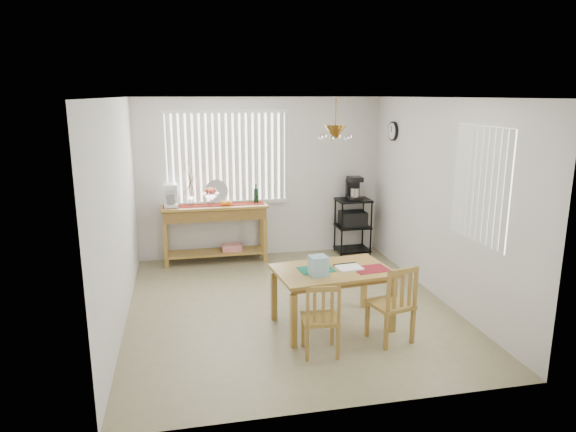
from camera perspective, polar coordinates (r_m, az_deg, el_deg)
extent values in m
cube|color=#978D66|center=(6.66, 0.12, -9.99)|extent=(4.00, 4.50, 0.01)
cube|color=silver|center=(8.49, -3.08, 4.29)|extent=(4.00, 0.10, 2.60)
cube|color=silver|center=(4.12, 6.76, -5.66)|extent=(4.00, 0.10, 2.60)
cube|color=silver|center=(6.18, -18.80, 0.16)|extent=(0.10, 4.50, 2.60)
cube|color=silver|center=(6.97, 16.87, 1.73)|extent=(0.10, 4.50, 2.60)
cube|color=white|center=(6.12, 0.14, 13.50)|extent=(4.00, 4.50, 0.10)
cube|color=white|center=(8.32, -6.82, 6.46)|extent=(1.90, 0.01, 1.40)
cube|color=white|center=(8.28, -13.04, 6.18)|extent=(0.07, 0.03, 1.40)
cube|color=white|center=(8.28, -12.31, 6.22)|extent=(0.07, 0.03, 1.40)
cube|color=white|center=(8.28, -11.58, 6.26)|extent=(0.07, 0.03, 1.40)
cube|color=white|center=(8.28, -10.84, 6.29)|extent=(0.07, 0.03, 1.40)
cube|color=white|center=(8.28, -10.11, 6.32)|extent=(0.07, 0.03, 1.40)
cube|color=white|center=(8.29, -9.37, 6.35)|extent=(0.07, 0.03, 1.40)
cube|color=white|center=(8.29, -8.64, 6.38)|extent=(0.07, 0.03, 1.40)
cube|color=white|center=(8.30, -7.91, 6.41)|extent=(0.07, 0.03, 1.40)
cube|color=white|center=(8.30, -7.18, 6.44)|extent=(0.07, 0.03, 1.40)
cube|color=white|center=(8.31, -6.45, 6.47)|extent=(0.07, 0.03, 1.40)
cube|color=white|center=(8.32, -5.72, 6.50)|extent=(0.07, 0.03, 1.40)
cube|color=white|center=(8.34, -5.00, 6.52)|extent=(0.07, 0.03, 1.40)
cube|color=white|center=(8.35, -4.27, 6.55)|extent=(0.07, 0.03, 1.40)
cube|color=white|center=(8.36, -3.55, 6.57)|extent=(0.07, 0.03, 1.40)
cube|color=white|center=(8.38, -2.83, 6.59)|extent=(0.07, 0.03, 1.40)
cube|color=white|center=(8.40, -2.12, 6.61)|extent=(0.07, 0.03, 1.40)
cube|color=white|center=(8.41, -1.40, 6.63)|extent=(0.07, 0.03, 1.40)
cube|color=white|center=(8.43, -0.69, 6.65)|extent=(0.07, 0.03, 1.40)
cube|color=white|center=(8.41, -6.67, 1.50)|extent=(1.98, 0.06, 0.06)
cube|color=white|center=(8.24, -6.95, 11.49)|extent=(1.98, 0.06, 0.06)
cube|color=white|center=(6.12, 20.62, 3.23)|extent=(0.01, 1.10, 1.30)
cube|color=white|center=(5.71, 23.15, 2.33)|extent=(0.03, 0.07, 1.30)
cube|color=white|center=(5.80, 22.54, 2.54)|extent=(0.03, 0.07, 1.30)
cube|color=white|center=(5.89, 21.95, 2.75)|extent=(0.03, 0.07, 1.30)
cube|color=white|center=(5.98, 21.37, 2.95)|extent=(0.03, 0.07, 1.30)
cube|color=white|center=(6.07, 20.81, 3.14)|extent=(0.03, 0.07, 1.30)
cube|color=white|center=(6.16, 20.27, 3.32)|extent=(0.03, 0.07, 1.30)
cube|color=white|center=(6.25, 19.74, 3.50)|extent=(0.03, 0.07, 1.30)
cube|color=white|center=(6.34, 19.23, 3.68)|extent=(0.03, 0.07, 1.30)
cube|color=white|center=(6.44, 18.73, 3.84)|extent=(0.03, 0.07, 1.30)
cube|color=white|center=(6.53, 18.25, 4.01)|extent=(0.03, 0.07, 1.30)
cylinder|color=black|center=(8.22, 11.61, 9.22)|extent=(0.04, 0.30, 0.30)
cylinder|color=white|center=(8.21, 11.46, 9.22)|extent=(0.01, 0.25, 0.25)
cylinder|color=brown|center=(5.57, 5.33, 11.19)|extent=(0.01, 0.01, 0.34)
cone|color=brown|center=(5.58, 5.29, 9.35)|extent=(0.24, 0.24, 0.14)
sphere|color=white|center=(5.64, 6.85, 8.74)|extent=(0.05, 0.05, 0.05)
sphere|color=white|center=(5.74, 5.64, 8.85)|extent=(0.05, 0.05, 0.05)
sphere|color=white|center=(5.70, 4.09, 8.85)|extent=(0.05, 0.05, 0.05)
sphere|color=white|center=(5.54, 3.68, 8.73)|extent=(0.05, 0.05, 0.05)
sphere|color=white|center=(5.43, 4.89, 8.61)|extent=(0.05, 0.05, 0.05)
sphere|color=white|center=(5.48, 6.51, 8.62)|extent=(0.05, 0.05, 0.05)
cube|color=#A67F38|center=(8.18, -8.18, 1.06)|extent=(1.66, 0.47, 0.04)
cube|color=olive|center=(8.20, -8.15, 0.28)|extent=(1.60, 0.42, 0.17)
cube|color=#A67F38|center=(8.13, -13.44, -3.28)|extent=(0.06, 0.06, 0.71)
cube|color=#A67F38|center=(8.22, -2.55, -2.74)|extent=(0.06, 0.06, 0.71)
cube|color=#A67F38|center=(8.48, -13.39, -2.59)|extent=(0.06, 0.06, 0.71)
cube|color=#A67F38|center=(8.57, -2.94, -2.08)|extent=(0.06, 0.06, 0.71)
cube|color=#A67F38|center=(8.37, -8.01, -4.01)|extent=(1.53, 0.40, 0.03)
cube|color=red|center=(8.37, -6.25, -3.47)|extent=(0.31, 0.23, 0.10)
cube|color=maroon|center=(8.17, -8.19, 1.22)|extent=(1.57, 0.26, 0.01)
cube|color=white|center=(8.16, -12.84, 1.16)|extent=(0.21, 0.25, 0.05)
cube|color=white|center=(8.21, -12.88, 2.16)|extent=(0.21, 0.08, 0.31)
cube|color=white|center=(8.08, -12.95, 3.21)|extent=(0.21, 0.23, 0.07)
cylinder|color=white|center=(8.11, -12.88, 1.76)|extent=(0.13, 0.13, 0.13)
cylinder|color=white|center=(8.14, -8.55, 1.51)|extent=(0.05, 0.05, 0.10)
cone|color=white|center=(8.12, -8.57, 2.19)|extent=(0.27, 0.27, 0.09)
sphere|color=red|center=(8.11, -8.23, 2.82)|extent=(0.08, 0.08, 0.08)
sphere|color=red|center=(8.16, -8.62, 2.86)|extent=(0.08, 0.08, 0.08)
sphere|color=red|center=(8.10, -8.96, 2.78)|extent=(0.08, 0.08, 0.08)
sphere|color=red|center=(8.05, -8.57, 2.73)|extent=(0.08, 0.08, 0.08)
sphere|color=orange|center=(8.10, -7.13, 1.41)|extent=(0.08, 0.08, 0.08)
sphere|color=orange|center=(8.10, -6.55, 1.44)|extent=(0.08, 0.08, 0.08)
cylinder|color=silver|center=(8.33, -7.96, 2.74)|extent=(0.37, 0.09, 0.37)
cylinder|color=white|center=(8.20, -10.75, 1.65)|extent=(0.08, 0.08, 0.15)
cylinder|color=#4C3823|center=(8.14, -10.85, 3.76)|extent=(0.09, 0.04, 0.46)
cylinder|color=#4C3823|center=(8.14, -10.86, 3.94)|extent=(0.14, 0.06, 0.50)
cylinder|color=#4C3823|center=(8.15, -10.84, 3.58)|extent=(0.18, 0.08, 0.37)
cylinder|color=#4C3823|center=(8.13, -10.86, 4.12)|extent=(0.06, 0.03, 0.57)
cylinder|color=#4C3823|center=(8.15, -10.84, 3.51)|extent=(0.23, 0.10, 0.32)
cylinder|color=black|center=(8.27, -3.57, 2.29)|extent=(0.08, 0.08, 0.24)
cylinder|color=black|center=(8.24, -3.59, 3.39)|extent=(0.03, 0.03, 0.08)
cylinder|color=black|center=(8.46, 6.01, -1.57)|extent=(0.03, 0.03, 0.93)
cylinder|color=black|center=(8.62, 9.21, -1.38)|extent=(0.03, 0.03, 0.93)
cylinder|color=black|center=(8.82, 5.23, -0.92)|extent=(0.03, 0.03, 0.93)
cylinder|color=black|center=(8.98, 8.32, -0.75)|extent=(0.03, 0.03, 0.93)
cube|color=black|center=(8.62, 7.29, 1.76)|extent=(0.55, 0.44, 0.03)
cube|color=black|center=(8.72, 7.20, -1.15)|extent=(0.55, 0.44, 0.03)
cube|color=black|center=(8.83, 7.12, -3.67)|extent=(0.55, 0.44, 0.03)
cube|color=black|center=(8.69, 7.23, -0.29)|extent=(0.42, 0.33, 0.24)
cube|color=black|center=(8.59, 7.34, 2.01)|extent=(0.22, 0.26, 0.05)
cube|color=black|center=(8.64, 7.18, 3.02)|extent=(0.22, 0.09, 0.33)
cube|color=black|center=(8.53, 7.41, 4.11)|extent=(0.22, 0.24, 0.08)
cylinder|color=silver|center=(8.56, 7.39, 2.65)|extent=(0.14, 0.14, 0.14)
cube|color=#A67F38|center=(5.91, 4.96, -6.08)|extent=(1.38, 0.97, 0.04)
cube|color=olive|center=(5.92, 4.95, -6.50)|extent=(1.28, 0.87, 0.06)
cube|color=#A67F38|center=(5.54, 0.63, -11.58)|extent=(0.07, 0.07, 0.60)
cube|color=#A67F38|center=(5.99, 11.56, -9.86)|extent=(0.07, 0.07, 0.60)
cube|color=#A67F38|center=(6.17, -1.57, -8.90)|extent=(0.07, 0.07, 0.60)
cube|color=#A67F38|center=(6.58, 8.44, -7.58)|extent=(0.07, 0.07, 0.60)
cube|color=#12674E|center=(5.87, 3.12, -5.94)|extent=(0.42, 0.32, 0.01)
cube|color=maroon|center=(5.95, 9.20, -5.84)|extent=(0.42, 0.32, 0.01)
cube|color=white|center=(5.93, 6.80, -5.74)|extent=(0.30, 0.25, 0.02)
cube|color=black|center=(6.03, 6.31, -5.37)|extent=(0.28, 0.06, 0.03)
cube|color=#8DC0CD|center=(5.66, 3.38, -5.55)|extent=(0.20, 0.20, 0.22)
cube|color=#A67F38|center=(5.41, 3.60, -11.37)|extent=(0.40, 0.40, 0.04)
cube|color=#A67F38|center=(5.66, 4.91, -12.42)|extent=(0.04, 0.04, 0.36)
cube|color=#A67F38|center=(5.61, 1.67, -12.61)|extent=(0.04, 0.04, 0.36)
cube|color=#A67F38|center=(5.38, 5.56, -13.87)|extent=(0.04, 0.04, 0.36)
cube|color=#A67F38|center=(5.33, 2.13, -14.08)|extent=(0.04, 0.04, 0.36)
cube|color=#A67F38|center=(5.20, 5.68, -9.83)|extent=(0.03, 0.03, 0.40)
cube|color=#A67F38|center=(5.14, 2.19, -10.01)|extent=(0.03, 0.03, 0.40)
cube|color=#A67F38|center=(5.10, 3.97, -8.12)|extent=(0.33, 0.06, 0.05)
cube|color=#A67F38|center=(5.19, 4.91, -10.08)|extent=(0.04, 0.02, 0.32)
cube|color=#A67F38|center=(5.18, 3.94, -10.13)|extent=(0.04, 0.02, 0.32)
cube|color=#A67F38|center=(5.16, 2.97, -10.18)|extent=(0.04, 0.02, 0.32)
cube|color=#A67F38|center=(5.75, 11.32, -9.60)|extent=(0.49, 0.49, 0.04)
cube|color=#A67F38|center=(6.06, 11.55, -10.62)|extent=(0.05, 0.05, 0.40)
cube|color=#A67F38|center=(5.87, 8.79, -11.32)|extent=(0.05, 0.05, 0.40)
cube|color=#A67F38|center=(5.82, 13.67, -11.80)|extent=(0.05, 0.05, 0.40)
cube|color=#A67F38|center=(5.62, 10.85, -12.60)|extent=(0.05, 0.05, 0.40)
cube|color=#A67F38|center=(5.63, 13.99, -7.59)|extent=(0.04, 0.04, 0.45)
cube|color=#A67F38|center=(5.43, 11.13, -8.26)|extent=(0.04, 0.04, 0.45)
cube|color=#A67F38|center=(5.46, 12.69, -6.03)|extent=(0.36, 0.12, 0.06)
cube|color=#A67F38|center=(5.60, 13.36, -7.95)|extent=(0.04, 0.03, 0.36)
cube|color=#A67F38|center=(5.54, 12.58, -8.14)|extent=(0.04, 0.03, 0.36)
cube|color=#A67F38|center=(5.48, 11.77, -8.32)|extent=(0.04, 0.03, 0.36)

